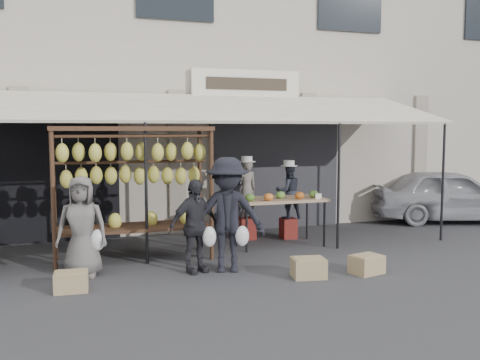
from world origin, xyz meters
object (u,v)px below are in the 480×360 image
at_px(vendor_right, 289,191).
at_px(customer_left, 82,227).
at_px(crate_near_b, 367,264).
at_px(sedan, 450,195).
at_px(customer_mid, 194,226).
at_px(crate_far, 71,282).
at_px(customer_right, 228,215).
at_px(crate_near_a, 308,268).
at_px(vendor_left, 247,189).
at_px(banana_rack, 133,167).
at_px(produce_table, 279,200).

height_order(vendor_right, customer_left, customer_left).
height_order(crate_near_b, sedan, sedan).
height_order(vendor_right, customer_mid, vendor_right).
distance_m(vendor_right, crate_far, 4.89).
bearing_deg(customer_right, crate_near_a, -17.48).
distance_m(vendor_right, crate_near_a, 2.98).
xyz_separation_m(vendor_left, vendor_right, (0.82, -0.19, -0.06)).
bearing_deg(customer_left, crate_far, -92.01).
xyz_separation_m(vendor_left, crate_near_a, (-0.05, -2.93, -0.87)).
height_order(vendor_right, crate_near_b, vendor_right).
bearing_deg(crate_far, vendor_left, 36.55).
xyz_separation_m(banana_rack, produce_table, (2.74, 0.28, -0.70)).
bearing_deg(crate_near_a, sedan, 32.13).
height_order(produce_table, customer_left, customer_left).
relative_size(vendor_left, sedan, 0.31).
bearing_deg(crate_near_a, produce_table, 78.62).
distance_m(banana_rack, produce_table, 2.85).
relative_size(banana_rack, customer_right, 1.47).
height_order(vendor_left, customer_mid, vendor_left).
relative_size(vendor_left, customer_right, 0.65).
distance_m(produce_table, crate_near_b, 2.41).
distance_m(vendor_right, customer_left, 4.36).
bearing_deg(produce_table, sedan, 13.50).
bearing_deg(crate_far, customer_left, 75.79).
height_order(customer_left, crate_far, customer_left).
height_order(customer_left, sedan, customer_left).
bearing_deg(customer_left, banana_rack, 53.81).
bearing_deg(produce_table, crate_near_b, -77.32).
relative_size(vendor_right, customer_left, 0.72).
bearing_deg(customer_mid, produce_table, 16.01).
relative_size(vendor_left, vendor_right, 1.05).
distance_m(banana_rack, crate_far, 2.30).
xyz_separation_m(banana_rack, customer_left, (-0.86, -0.76, -0.81)).
xyz_separation_m(customer_mid, sedan, (6.83, 2.51, -0.09)).
xyz_separation_m(produce_table, crate_near_b, (0.50, -2.24, -0.73)).
height_order(customer_right, sedan, customer_right).
distance_m(vendor_left, crate_near_a, 3.05).
bearing_deg(customer_right, vendor_right, 63.90).
height_order(customer_left, crate_near_b, customer_left).
distance_m(customer_right, crate_near_a, 1.46).
relative_size(vendor_right, customer_right, 0.62).
distance_m(vendor_right, sedan, 4.48).
xyz_separation_m(vendor_right, crate_near_b, (0.07, -2.81, -0.81)).
distance_m(produce_table, crate_near_a, 2.32).
relative_size(vendor_right, crate_far, 2.46).
bearing_deg(customer_mid, sedan, 1.88).
distance_m(customer_left, crate_far, 0.96).
bearing_deg(sedan, customer_mid, 128.82).
relative_size(produce_table, customer_left, 1.13).
distance_m(customer_mid, sedan, 7.27).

